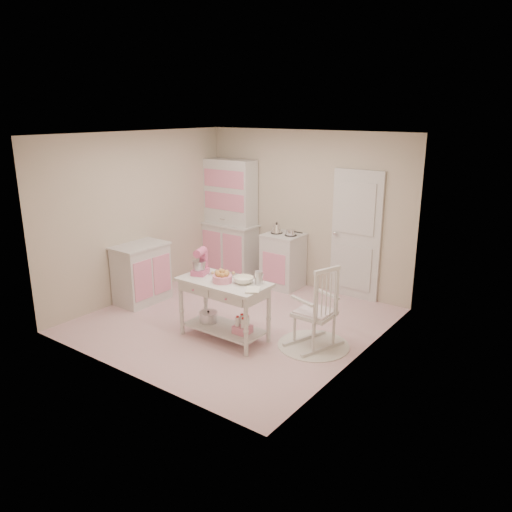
{
  "coord_description": "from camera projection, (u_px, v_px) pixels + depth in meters",
  "views": [
    {
      "loc": [
        4.15,
        -5.14,
        2.91
      ],
      "look_at": [
        0.4,
        -0.02,
        1.04
      ],
      "focal_mm": 35.0,
      "sensor_mm": 36.0,
      "label": 1
    }
  ],
  "objects": [
    {
      "name": "base_cabinet",
      "position": [
        141.0,
        273.0,
        7.75
      ],
      "size": [
        0.54,
        0.84,
        0.92
      ],
      "primitive_type": "cube",
      "color": "silver",
      "rests_on": "ground"
    },
    {
      "name": "stand_mixer",
      "position": [
        200.0,
        262.0,
        6.59
      ],
      "size": [
        0.28,
        0.33,
        0.34
      ],
      "primitive_type": "cube",
      "rotation": [
        0.0,
        0.0,
        0.33
      ],
      "color": "#D65A8A",
      "rests_on": "work_table"
    },
    {
      "name": "room_shell",
      "position": [
        233.0,
        207.0,
        6.69
      ],
      "size": [
        3.84,
        3.84,
        2.62
      ],
      "color": "#D2838D",
      "rests_on": "ground"
    },
    {
      "name": "mixing_bowl",
      "position": [
        243.0,
        280.0,
        6.29
      ],
      "size": [
        0.26,
        0.26,
        0.08
      ],
      "primitive_type": "imported",
      "color": "white",
      "rests_on": "work_table"
    },
    {
      "name": "stove",
      "position": [
        283.0,
        261.0,
        8.4
      ],
      "size": [
        0.62,
        0.57,
        0.92
      ],
      "primitive_type": "cube",
      "color": "silver",
      "rests_on": "ground"
    },
    {
      "name": "metal_pitcher",
      "position": [
        259.0,
        278.0,
        6.23
      ],
      "size": [
        0.1,
        0.1,
        0.17
      ],
      "primitive_type": "cylinder",
      "color": "silver",
      "rests_on": "work_table"
    },
    {
      "name": "rocking_chair",
      "position": [
        315.0,
        306.0,
        6.23
      ],
      "size": [
        0.69,
        0.84,
        1.1
      ],
      "primitive_type": "cube",
      "rotation": [
        0.0,
        0.0,
        -0.33
      ],
      "color": "silver",
      "rests_on": "ground"
    },
    {
      "name": "hutch",
      "position": [
        229.0,
        218.0,
        8.96
      ],
      "size": [
        1.06,
        0.5,
        2.08
      ],
      "primitive_type": "cube",
      "color": "silver",
      "rests_on": "ground"
    },
    {
      "name": "door",
      "position": [
        356.0,
        235.0,
        7.78
      ],
      "size": [
        0.82,
        0.05,
        2.04
      ],
      "primitive_type": "cube",
      "color": "silver",
      "rests_on": "ground"
    },
    {
      "name": "work_table",
      "position": [
        224.0,
        310.0,
        6.5
      ],
      "size": [
        1.2,
        0.6,
        0.8
      ],
      "primitive_type": "cube",
      "color": "silver",
      "rests_on": "ground"
    },
    {
      "name": "cookie_tray",
      "position": [
        224.0,
        274.0,
        6.61
      ],
      "size": [
        0.34,
        0.24,
        0.02
      ],
      "primitive_type": "cube",
      "color": "silver",
      "rests_on": "work_table"
    },
    {
      "name": "lace_rug",
      "position": [
        313.0,
        345.0,
        6.39
      ],
      "size": [
        0.92,
        0.92,
        0.01
      ],
      "primitive_type": "cylinder",
      "color": "white",
      "rests_on": "ground"
    },
    {
      "name": "bread_basket",
      "position": [
        222.0,
        279.0,
        6.32
      ],
      "size": [
        0.25,
        0.25,
        0.09
      ],
      "primitive_type": "cylinder",
      "color": "pink",
      "rests_on": "work_table"
    },
    {
      "name": "recipe_book",
      "position": [
        246.0,
        290.0,
        6.03
      ],
      "size": [
        0.26,
        0.28,
        0.02
      ],
      "primitive_type": "imported",
      "rotation": [
        0.0,
        0.0,
        0.55
      ],
      "color": "white",
      "rests_on": "work_table"
    }
  ]
}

